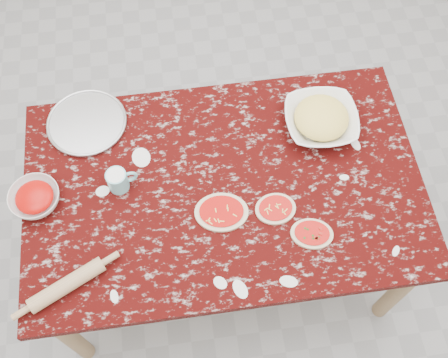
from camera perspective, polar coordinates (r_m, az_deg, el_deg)
ground at (r=2.84m, az=0.00°, el=-7.57°), size 4.00×4.00×0.00m
worktable at (r=2.22m, az=0.00°, el=-1.60°), size 1.60×1.00×0.75m
pizza_tray at (r=2.37m, az=-14.38°, el=5.78°), size 0.40×0.40×0.01m
sauce_bowl at (r=2.21m, az=-19.44°, el=-1.97°), size 0.21×0.21×0.06m
cheese_bowl at (r=2.30m, az=10.25°, el=6.14°), size 0.32×0.32×0.07m
flour_mug at (r=2.14m, az=-11.17°, el=-0.11°), size 0.12×0.08×0.10m
pizza_left at (r=2.09m, az=-0.27°, el=-3.54°), size 0.23×0.19×0.02m
pizza_mid at (r=2.10m, az=5.50°, el=-3.16°), size 0.17×0.14×0.02m
pizza_right at (r=2.08m, az=9.33°, el=-5.76°), size 0.19×0.16×0.02m
rolling_pin at (r=2.05m, az=-16.38°, el=-10.75°), size 0.29×0.18×0.06m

